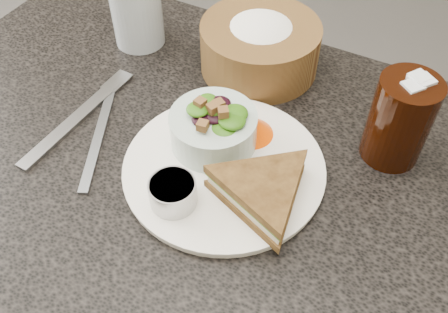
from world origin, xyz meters
TOP-DOWN VIEW (x-y plane):
  - dining_table at (0.00, 0.00)m, footprint 1.00×0.70m
  - dinner_plate at (0.03, 0.02)m, footprint 0.27×0.27m
  - sandwich at (0.10, -0.01)m, footprint 0.20×0.20m
  - salad_bowl at (-0.00, 0.05)m, footprint 0.13×0.13m
  - dressing_ramekin at (0.00, -0.06)m, footprint 0.07×0.07m
  - orange_wedge at (0.04, 0.09)m, footprint 0.08×0.08m
  - fork at (-0.21, -0.00)m, footprint 0.03×0.21m
  - knife at (-0.16, -0.01)m, footprint 0.10×0.19m
  - bread_basket at (-0.02, 0.24)m, footprint 0.25×0.25m
  - cola_glass at (0.22, 0.16)m, footprint 0.11×0.11m
  - water_glass at (-0.23, 0.21)m, footprint 0.09×0.09m

SIDE VIEW (x-z plane):
  - dining_table at x=0.00m, z-range 0.00..0.75m
  - knife at x=-0.16m, z-range 0.75..0.75m
  - fork at x=-0.21m, z-range 0.75..0.76m
  - dinner_plate at x=0.03m, z-range 0.75..0.76m
  - orange_wedge at x=0.04m, z-range 0.76..0.79m
  - dressing_ramekin at x=0.00m, z-range 0.76..0.80m
  - sandwich at x=0.10m, z-range 0.76..0.80m
  - salad_bowl at x=0.00m, z-range 0.76..0.83m
  - bread_basket at x=-0.02m, z-range 0.75..0.86m
  - water_glass at x=-0.23m, z-range 0.75..0.88m
  - cola_glass at x=0.22m, z-range 0.75..0.89m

